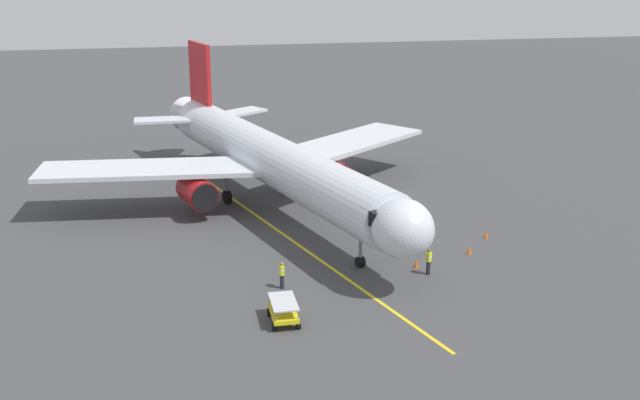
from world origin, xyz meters
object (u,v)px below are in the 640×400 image
Objects in this scene: ground_crew_wing_walker at (282,275)px; safety_cone_nose_right at (416,264)px; airplane at (270,159)px; ground_crew_marshaller at (429,261)px; safety_cone_nose_left at (469,250)px; ground_crew_loader at (276,168)px; safety_cone_wing_port at (486,234)px; baggage_cart_near_nose at (284,311)px.

safety_cone_nose_right is at bearing -170.26° from ground_crew_wing_walker.
safety_cone_nose_right is at bearing 118.27° from airplane.
safety_cone_nose_left is at bearing -143.86° from ground_crew_marshaller.
ground_crew_wing_walker is at bearing 9.74° from safety_cone_nose_right.
ground_crew_loader is 22.10m from safety_cone_wing_port.
ground_crew_loader is 3.11× the size of safety_cone_nose_left.
airplane is at bearing -61.73° from safety_cone_nose_right.
safety_cone_wing_port is at bearing -146.81° from safety_cone_nose_right.
safety_cone_wing_port is (-2.34, -2.70, 0.00)m from safety_cone_nose_left.
safety_cone_nose_left is (-10.17, 20.91, -0.61)m from ground_crew_loader.
ground_crew_loader is at bearing -97.32° from baggage_cart_near_nose.
airplane is 15.16× the size of baggage_cart_near_nose.
airplane is at bearing -62.45° from ground_crew_marshaller.
ground_crew_marshaller is 24.55m from ground_crew_loader.
safety_cone_wing_port is at bearing -138.31° from ground_crew_marshaller.
ground_crew_marshaller reaches higher than safety_cone_nose_left.
safety_cone_wing_port is (-6.59, -4.31, 0.00)m from safety_cone_nose_right.
ground_crew_marshaller is at bearing 108.44° from safety_cone_nose_right.
airplane is at bearing 79.17° from ground_crew_loader.
ground_crew_loader is 3.11× the size of safety_cone_nose_right.
airplane is 9.20m from ground_crew_loader.
ground_crew_loader is at bearing -100.83° from airplane.
ground_crew_marshaller is 4.81m from safety_cone_nose_left.
ground_crew_marshaller is 3.11× the size of safety_cone_nose_right.
airplane is 17.53m from safety_cone_nose_left.
ground_crew_loader is 28.81m from baggage_cart_near_nose.
ground_crew_marshaller is 1.00× the size of ground_crew_loader.
safety_cone_nose_right is at bearing -71.56° from ground_crew_marshaller.
ground_crew_loader is at bearing -75.28° from safety_cone_nose_right.
airplane is 23.08× the size of ground_crew_wing_walker.
safety_cone_nose_right is (-7.54, 14.03, -3.73)m from airplane.
airplane is at bearing -95.31° from ground_crew_wing_walker.
baggage_cart_near_nose reaches higher than safety_cone_nose_right.
safety_cone_nose_left is (-13.25, -3.16, -0.61)m from ground_crew_wing_walker.
baggage_cart_near_nose is (9.99, 4.85, -0.23)m from ground_crew_marshaller.
ground_crew_marshaller reaches higher than baggage_cart_near_nose.
ground_crew_loader is (-1.63, -8.50, -3.12)m from airplane.
ground_crew_marshaller is at bearing 117.55° from airplane.
airplane reaches higher than ground_crew_loader.
safety_cone_nose_right is at bearing 20.75° from safety_cone_nose_left.
ground_crew_loader is at bearing -64.06° from safety_cone_nose_left.
airplane is at bearing -46.46° from safety_cone_nose_left.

